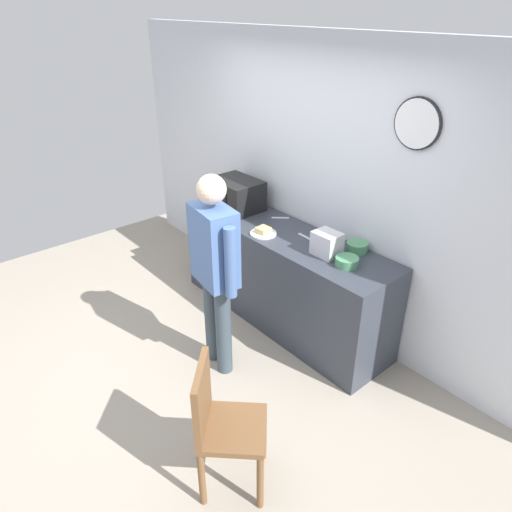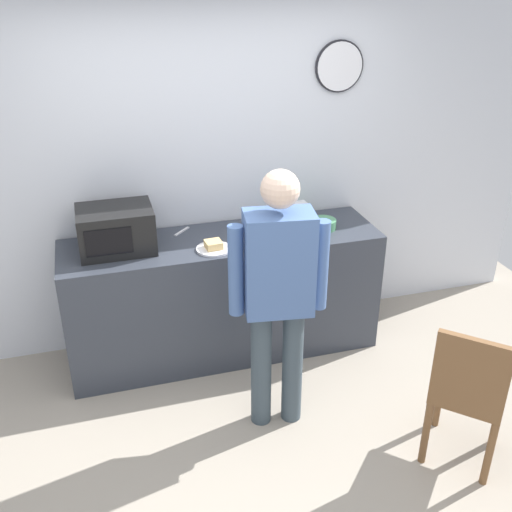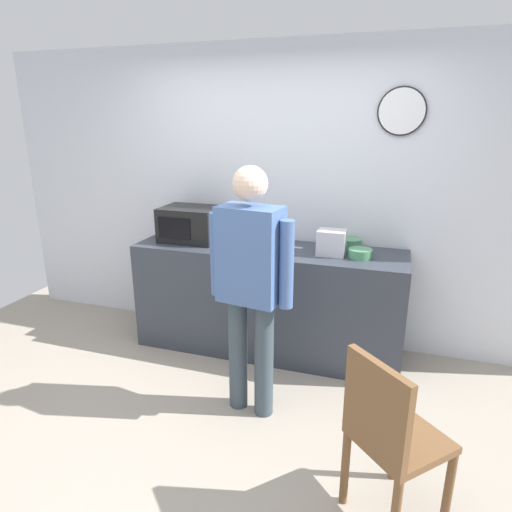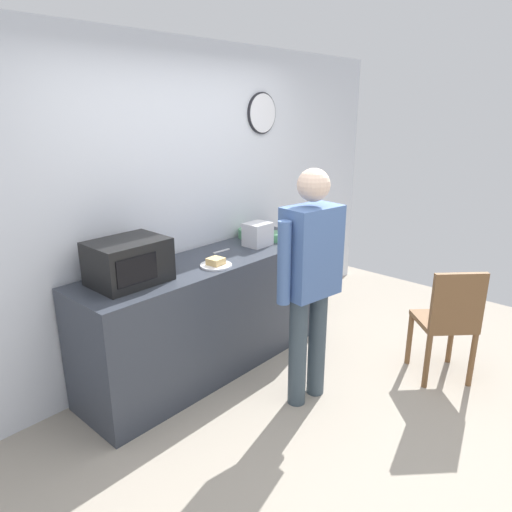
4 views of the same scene
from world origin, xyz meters
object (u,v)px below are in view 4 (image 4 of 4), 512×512
sandwich_plate (216,264)px  person_standing (310,272)px  cereal_bowl (248,233)px  spoon_utensil (221,251)px  wooden_chair (448,319)px  fork_utensil (170,261)px  toaster (258,234)px  microwave (128,262)px  salad_bowl (276,237)px

sandwich_plate → person_standing: bearing=-71.7°
cereal_bowl → spoon_utensil: 0.49m
sandwich_plate → wooden_chair: sandwich_plate is taller
cereal_bowl → fork_utensil: size_ratio=1.05×
toaster → fork_utensil: bearing=164.4°
sandwich_plate → fork_utensil: sandwich_plate is taller
sandwich_plate → toaster: (0.63, 0.14, 0.08)m
toaster → fork_utensil: size_ratio=1.29×
sandwich_plate → spoon_utensil: (0.29, 0.24, -0.02)m
microwave → salad_bowl: bearing=-2.5°
sandwich_plate → salad_bowl: (0.86, 0.13, 0.01)m
spoon_utensil → fork_utensil: bearing=165.3°
microwave → salad_bowl: 1.49m
salad_bowl → wooden_chair: 1.59m
toaster → spoon_utensil: 0.37m
microwave → fork_utensil: 0.52m
person_standing → salad_bowl: bearing=53.1°
salad_bowl → person_standing: (-0.62, -0.83, 0.03)m
microwave → cereal_bowl: bearing=7.6°
salad_bowl → wooden_chair: salad_bowl is taller
salad_bowl → spoon_utensil: bearing=168.5°
salad_bowl → sandwich_plate: bearing=-171.6°
sandwich_plate → cereal_bowl: 0.84m
toaster → spoon_utensil: bearing=163.2°
sandwich_plate → wooden_chair: 1.84m
toaster → fork_utensil: (-0.79, 0.22, -0.10)m
cereal_bowl → wooden_chair: 1.84m
microwave → toaster: (1.25, -0.05, -0.05)m
cereal_bowl → toaster: 0.27m
cereal_bowl → fork_utensil: (-0.91, -0.02, -0.04)m
cereal_bowl → fork_utensil: 0.91m
spoon_utensil → person_standing: 0.95m
fork_utensil → spoon_utensil: 0.46m
toaster → sandwich_plate: bearing=-167.5°
fork_utensil → person_standing: size_ratio=0.10×
wooden_chair → cereal_bowl: bearing=103.0°
cereal_bowl → spoon_utensil: (-0.47, -0.13, -0.04)m
toaster → salad_bowl: bearing=-3.3°
person_standing → wooden_chair: size_ratio=1.82×
wooden_chair → fork_utensil: bearing=127.4°
cereal_bowl → person_standing: 1.20m
salad_bowl → person_standing: bearing=-126.9°
microwave → person_standing: person_standing is taller
microwave → cereal_bowl: 1.40m
person_standing → wooden_chair: (0.93, -0.66, -0.48)m
spoon_utensil → wooden_chair: size_ratio=0.18×
cereal_bowl → wooden_chair: cereal_bowl is taller
microwave → fork_utensil: size_ratio=2.94×
person_standing → wooden_chair: 1.23m
cereal_bowl → spoon_utensil: size_ratio=1.05×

